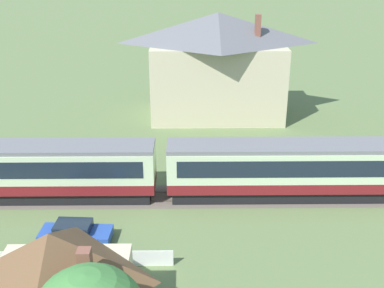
# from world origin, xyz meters

# --- Properties ---
(passenger_train) EXTENTS (94.12, 3.02, 4.28)m
(passenger_train) POSITION_xyz_m (-22.61, 0.07, 2.37)
(passenger_train) COLOR maroon
(passenger_train) RESTS_ON ground_plane
(railway_track) EXTENTS (155.48, 3.60, 0.04)m
(railway_track) POSITION_xyz_m (-26.85, 0.07, 0.01)
(railway_track) COLOR #665B51
(railway_track) RESTS_ON ground_plane
(station_house_grey_roof) EXTENTS (14.96, 8.68, 11.12)m
(station_house_grey_roof) POSITION_xyz_m (-27.20, 18.42, 5.74)
(station_house_grey_roof) COLOR beige
(station_house_grey_roof) RESTS_ON ground_plane
(parked_car_blue) EXTENTS (4.65, 2.07, 1.28)m
(parked_car_blue) POSITION_xyz_m (-37.62, -5.63, 0.60)
(parked_car_blue) COLOR #284CA8
(parked_car_blue) RESTS_ON ground_plane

